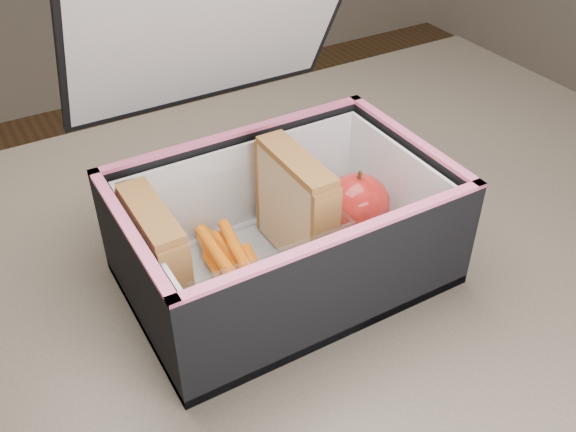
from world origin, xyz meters
The scene contains 8 objects.
kitchen_table centered at (0.00, 0.00, 0.66)m, with size 1.20×0.80×0.75m.
lunch_bag centered at (0.01, 0.01, 0.82)m, with size 0.30×0.30×0.29m.
plastic_tub centered at (-0.05, 0.01, 0.80)m, with size 0.19×0.13×0.08m, color white, non-canonical shape.
sandwich_left centered at (-0.12, 0.01, 0.82)m, with size 0.03×0.10×0.11m.
sandwich_right centered at (0.02, 0.01, 0.82)m, with size 0.03×0.10×0.11m.
carrot_sticks centered at (-0.04, 0.00, 0.78)m, with size 0.05×0.16×0.03m.
paper_napkin centered at (0.10, 0.01, 0.77)m, with size 0.07×0.07×0.01m, color white.
red_apple centered at (0.10, 0.01, 0.80)m, with size 0.07×0.07×0.07m.
Camera 1 is at (-0.23, -0.42, 1.19)m, focal length 40.00 mm.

